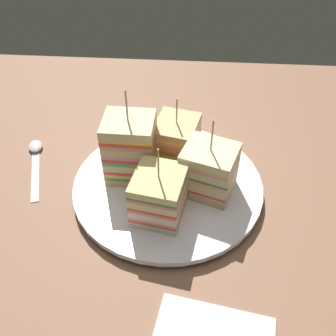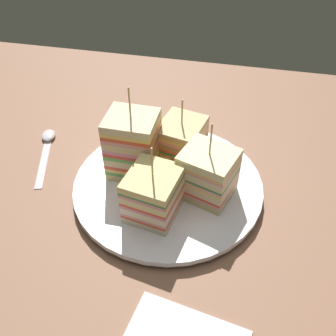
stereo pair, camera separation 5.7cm
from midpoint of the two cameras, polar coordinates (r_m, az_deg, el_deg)
name	(u,v)px [view 2 (the right image)]	position (r cm, az deg, el deg)	size (l,w,h in cm)	color
ground_plane	(168,194)	(60.47, 2.68, -3.94)	(107.73, 83.59, 1.80)	#865D46
plate	(168,185)	(59.13, 2.74, -2.70)	(28.47, 28.47, 1.58)	white
sandwich_wedge_0	(207,174)	(55.20, 8.69, -0.97)	(8.92, 8.36, 12.45)	#D3C084
sandwich_wedge_1	(181,142)	(60.60, 4.60, 3.74)	(7.66, 8.46, 11.11)	beige
sandwich_wedge_2	(133,145)	(57.43, -2.32, 3.26)	(7.41, 6.62, 14.78)	#D8C07C
sandwich_wedge_3	(153,194)	(52.33, 0.95, -3.92)	(7.75, 8.33, 11.46)	beige
chip_pile	(167,169)	(58.86, 2.66, -0.24)	(7.00, 7.39, 3.28)	#DFAD58
spoon	(47,144)	(69.77, -15.13, 3.33)	(5.99, 14.33, 1.00)	silver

